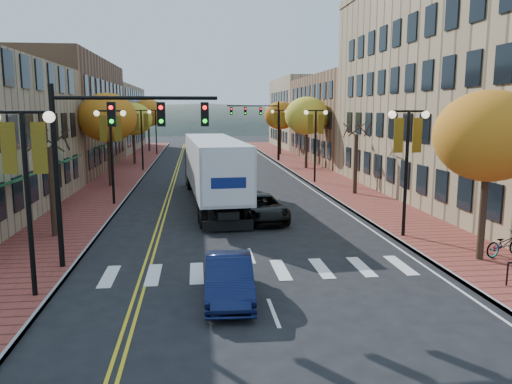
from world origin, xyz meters
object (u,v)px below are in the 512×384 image
object	(u,v)px
bicycle	(504,244)
navy_sedan	(229,278)
black_suv	(261,208)
semi_truck	(212,165)

from	to	relation	value
bicycle	navy_sedan	bearing A→B (deg)	87.44
navy_sedan	black_suv	xyz separation A→B (m)	(2.55, 11.41, 0.01)
navy_sedan	black_suv	distance (m)	11.69
navy_sedan	bicycle	distance (m)	11.85
navy_sedan	black_suv	bearing A→B (deg)	79.42
navy_sedan	black_suv	world-z (taller)	black_suv
semi_truck	navy_sedan	size ratio (longest dim) A/B	4.04
bicycle	black_suv	bearing A→B (deg)	29.47
semi_truck	bicycle	size ratio (longest dim) A/B	8.86
black_suv	bicycle	distance (m)	12.26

